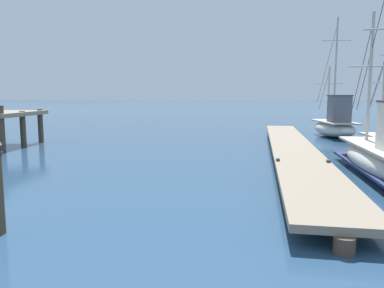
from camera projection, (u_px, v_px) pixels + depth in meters
floating_dock at (292, 147)px, 16.54m from camera, size 1.98×21.42×0.53m
fishing_boat_0 at (335, 125)px, 23.80m from camera, size 2.70×6.14×7.39m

